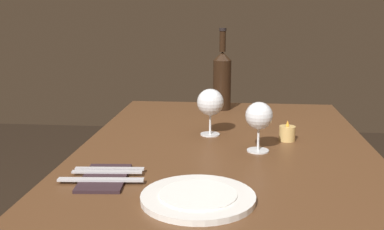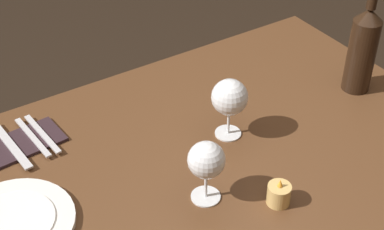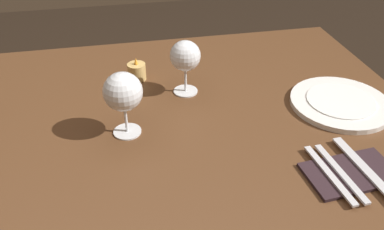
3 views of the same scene
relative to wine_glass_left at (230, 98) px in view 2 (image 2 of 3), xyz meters
The scene contains 10 objects.
dining_table 0.23m from the wine_glass_left, 31.66° to the left, with size 1.30×0.90×0.74m.
wine_glass_left is the anchor object (origin of this frame).
wine_glass_right 0.23m from the wine_glass_left, 42.20° to the left, with size 0.08×0.08×0.15m.
wine_bottle 0.42m from the wine_glass_left, behind, with size 0.08×0.08×0.34m.
votive_candle 0.27m from the wine_glass_left, 79.68° to the left, with size 0.05×0.05×0.07m.
dinner_plate 0.56m from the wine_glass_left, ahead, with size 0.26×0.26×0.02m.
folded_napkin 0.52m from the wine_glass_left, 28.16° to the right, with size 0.20×0.13×0.01m.
fork_inner 0.49m from the wine_glass_left, 29.56° to the right, with size 0.03×0.18×0.00m.
fork_outer 0.47m from the wine_glass_left, 31.10° to the right, with size 0.03×0.18×0.00m.
table_knife 0.54m from the wine_glass_left, 26.63° to the right, with size 0.04×0.21×0.00m.
Camera 2 is at (0.60, 0.85, 1.66)m, focal length 54.89 mm.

